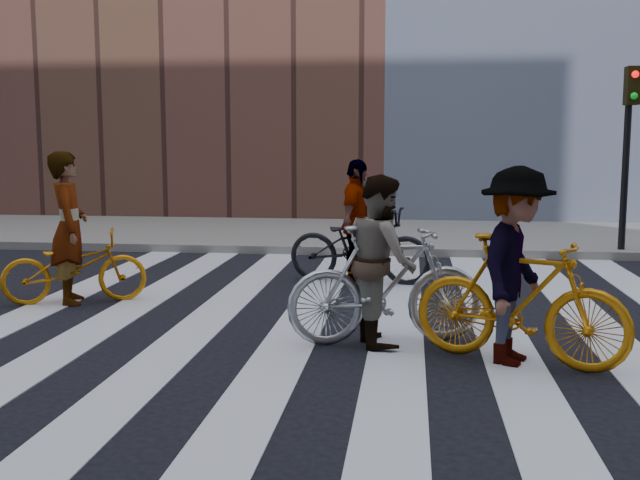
% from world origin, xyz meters
% --- Properties ---
extents(ground, '(100.00, 100.00, 0.00)m').
position_xyz_m(ground, '(0.00, 0.00, 0.00)').
color(ground, black).
rests_on(ground, ground).
extents(sidewalk_far, '(100.00, 5.00, 0.15)m').
position_xyz_m(sidewalk_far, '(0.00, 7.50, 0.07)').
color(sidewalk_far, gray).
rests_on(sidewalk_far, ground).
extents(zebra_crosswalk, '(8.25, 10.00, 0.01)m').
position_xyz_m(zebra_crosswalk, '(0.00, 0.00, 0.01)').
color(zebra_crosswalk, silver).
rests_on(zebra_crosswalk, ground).
extents(traffic_signal, '(0.22, 0.42, 3.33)m').
position_xyz_m(traffic_signal, '(4.40, 5.32, 2.28)').
color(traffic_signal, black).
rests_on(traffic_signal, ground).
extents(bike_yellow_left, '(1.89, 1.23, 0.94)m').
position_xyz_m(bike_yellow_left, '(-3.58, 0.63, 0.47)').
color(bike_yellow_left, orange).
rests_on(bike_yellow_left, ground).
extents(bike_silver_mid, '(2.11, 1.10, 1.22)m').
position_xyz_m(bike_silver_mid, '(0.44, -0.82, 0.61)').
color(bike_silver_mid, '#AAADB4').
rests_on(bike_silver_mid, ground).
extents(bike_yellow_right, '(2.07, 1.29, 1.20)m').
position_xyz_m(bike_yellow_right, '(1.68, -1.38, 0.60)').
color(bike_yellow_right, '#CA760B').
rests_on(bike_yellow_right, ground).
extents(bike_dark_rear, '(2.21, 1.10, 1.11)m').
position_xyz_m(bike_dark_rear, '(-0.07, 2.47, 0.55)').
color(bike_dark_rear, black).
rests_on(bike_dark_rear, ground).
extents(rider_left, '(0.69, 0.83, 1.93)m').
position_xyz_m(rider_left, '(-3.63, 0.63, 0.97)').
color(rider_left, slate).
rests_on(rider_left, ground).
extents(rider_mid, '(0.86, 0.99, 1.73)m').
position_xyz_m(rider_mid, '(0.39, -0.82, 0.87)').
color(rider_mid, slate).
rests_on(rider_mid, ground).
extents(rider_right, '(1.08, 1.36, 1.84)m').
position_xyz_m(rider_right, '(1.63, -1.38, 0.92)').
color(rider_right, slate).
rests_on(rider_right, ground).
extents(rider_rear, '(0.62, 1.12, 1.80)m').
position_xyz_m(rider_rear, '(-0.12, 2.47, 0.90)').
color(rider_rear, slate).
rests_on(rider_rear, ground).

